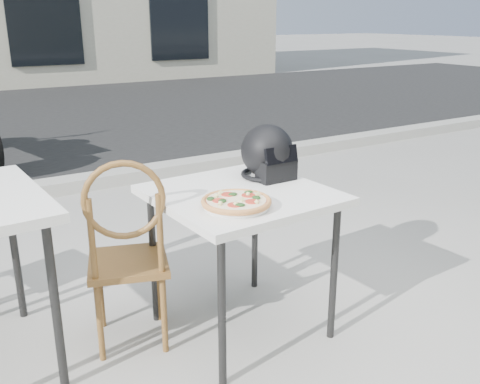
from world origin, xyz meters
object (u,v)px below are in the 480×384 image
cafe_table_main (241,204)px  cafe_chair_main (127,245)px  helmet (268,154)px  pizza (236,201)px  plate (236,206)px

cafe_table_main → cafe_chair_main: bearing=165.4°
helmet → cafe_chair_main: size_ratio=0.29×
pizza → cafe_chair_main: bearing=140.1°
pizza → cafe_table_main: bearing=53.0°
plate → helmet: 0.51m
plate → pizza: (0.00, 0.00, 0.02)m
pizza → helmet: helmet is taller
plate → helmet: size_ratio=1.06×
pizza → cafe_chair_main: size_ratio=0.34×
cafe_table_main → cafe_chair_main: cafe_chair_main is taller
cafe_table_main → plate: (-0.14, -0.19, 0.08)m
cafe_table_main → cafe_chair_main: (-0.53, 0.14, -0.14)m
plate → pizza: pizza is taller
cafe_table_main → pizza: (-0.14, -0.19, 0.10)m
pizza → cafe_chair_main: 0.56m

